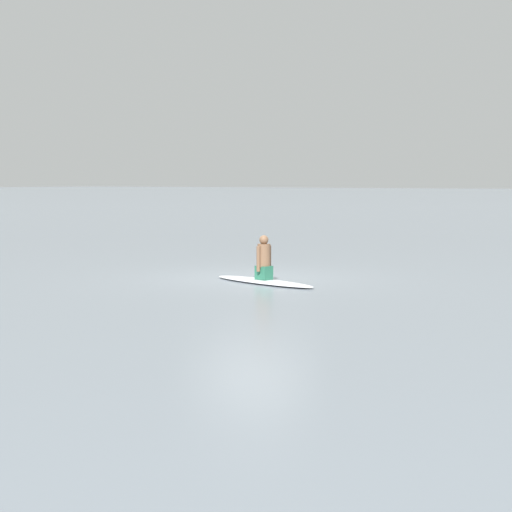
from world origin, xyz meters
The scene contains 3 objects.
ground_plane centered at (0.00, 0.00, 0.00)m, with size 400.00×400.00×0.00m, color gray.
surfboard centered at (0.71, -0.62, 0.04)m, with size 2.77×0.61×0.08m, color white.
person_paddler centered at (0.71, -0.62, 0.51)m, with size 0.36×0.41×0.94m.
Camera 1 is at (9.91, -15.11, 2.17)m, focal length 57.52 mm.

